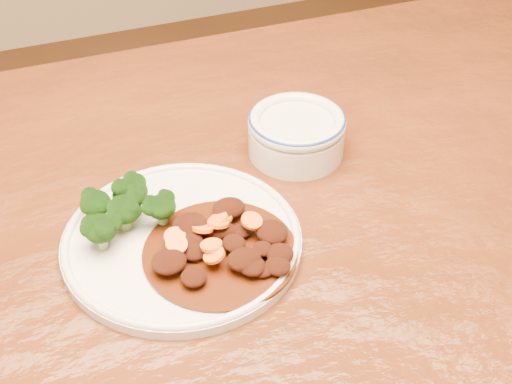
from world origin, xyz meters
name	(u,v)px	position (x,y,z in m)	size (l,w,h in m)	color
dining_table	(221,269)	(0.00, 0.00, 0.67)	(1.51, 0.91, 0.75)	#56240F
dinner_plate	(182,240)	(-0.05, -0.02, 0.76)	(0.27, 0.27, 0.02)	silver
broccoli_florets	(122,208)	(-0.11, 0.02, 0.79)	(0.11, 0.09, 0.05)	#6C9C51
mince_stew	(222,245)	(-0.02, -0.06, 0.77)	(0.17, 0.17, 0.03)	#3F1C06
dip_bowl	(297,132)	(0.14, 0.09, 0.78)	(0.13, 0.13, 0.06)	silver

